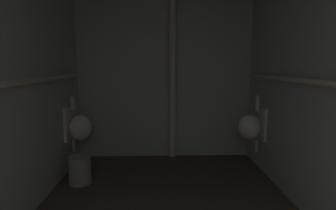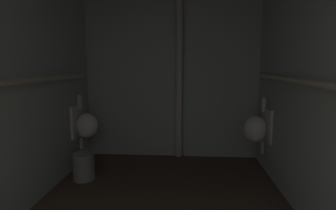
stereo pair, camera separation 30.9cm
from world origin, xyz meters
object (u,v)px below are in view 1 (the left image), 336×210
object	(u,v)px
urinal_right_mid	(251,126)
standpipe_back_wall	(172,78)
urinal_left_mid	(79,127)
waste_bin	(80,170)

from	to	relation	value
urinal_right_mid	standpipe_back_wall	size ratio (longest dim) A/B	0.32
urinal_left_mid	waste_bin	distance (m)	0.62
standpipe_back_wall	waste_bin	size ratio (longest dim) A/B	7.27
urinal_left_mid	waste_bin	bearing A→B (deg)	-74.47
urinal_left_mid	standpipe_back_wall	world-z (taller)	standpipe_back_wall
urinal_left_mid	urinal_right_mid	distance (m)	2.30
urinal_left_mid	urinal_right_mid	size ratio (longest dim) A/B	1.00
urinal_right_mid	waste_bin	xyz separation A→B (m)	(-2.18, -0.38, -0.43)
urinal_left_mid	waste_bin	xyz separation A→B (m)	(0.12, -0.43, -0.43)
urinal_right_mid	waste_bin	bearing A→B (deg)	-170.22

